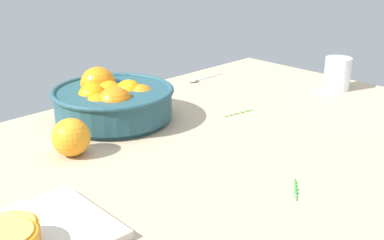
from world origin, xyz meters
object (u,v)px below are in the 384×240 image
(loose_orange_0, at_px, (71,137))
(spoon, at_px, (200,79))
(orange_half_0, at_px, (9,237))
(fruit_bowl, at_px, (113,101))
(juice_glass, at_px, (337,76))

(loose_orange_0, bearing_deg, spoon, 19.25)
(orange_half_0, relative_size, spoon, 0.56)
(fruit_bowl, relative_size, spoon, 1.92)
(fruit_bowl, distance_m, loose_orange_0, 0.21)
(orange_half_0, distance_m, spoon, 0.93)
(orange_half_0, relative_size, loose_orange_0, 1.08)
(juice_glass, distance_m, loose_orange_0, 0.79)
(juice_glass, height_order, spoon, juice_glass)
(loose_orange_0, height_order, spoon, loose_orange_0)
(juice_glass, relative_size, spoon, 0.61)
(loose_orange_0, bearing_deg, orange_half_0, -136.23)
(fruit_bowl, height_order, spoon, fruit_bowl)
(fruit_bowl, bearing_deg, orange_half_0, -141.48)
(fruit_bowl, distance_m, spoon, 0.41)
(loose_orange_0, relative_size, spoon, 0.52)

